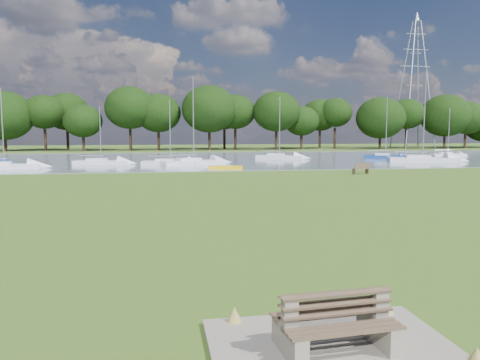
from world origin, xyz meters
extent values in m
plane|color=#5B6625|center=(0.00, 0.00, 0.00)|extent=(220.00, 220.00, 0.00)
cube|color=slate|center=(0.00, 42.00, 0.00)|extent=(220.00, 40.00, 0.10)
cube|color=#4C6626|center=(0.00, 72.00, 0.00)|extent=(220.00, 20.00, 0.40)
cube|color=gray|center=(0.00, -14.00, 0.05)|extent=(4.20, 3.20, 0.10)
cube|color=gray|center=(-0.82, -14.06, 0.34)|extent=(0.33, 1.16, 0.48)
cube|color=gray|center=(-0.82, -14.06, 0.78)|extent=(0.25, 0.21, 0.60)
cube|color=gray|center=(0.82, -13.94, 0.34)|extent=(0.33, 1.16, 0.48)
cube|color=gray|center=(0.82, -13.94, 0.78)|extent=(0.25, 0.21, 0.60)
cube|color=brown|center=(0.03, -14.36, 0.59)|extent=(1.99, 0.59, 0.04)
cube|color=brown|center=(0.01, -14.09, 0.92)|extent=(1.97, 0.29, 0.48)
cube|color=brown|center=(-0.03, -13.64, 0.59)|extent=(1.99, 0.59, 0.04)
cube|color=brown|center=(-0.01, -13.91, 0.92)|extent=(1.97, 0.29, 0.48)
cube|color=brown|center=(13.84, 17.14, 0.24)|extent=(0.17, 0.48, 0.49)
cube|color=brown|center=(15.19, 17.40, 0.24)|extent=(0.17, 0.48, 0.49)
cube|color=brown|center=(14.51, 17.27, 0.49)|extent=(1.65, 0.77, 0.05)
cube|color=brown|center=(14.55, 17.07, 0.74)|extent=(1.57, 0.35, 0.48)
cube|color=yellow|center=(3.51, 24.00, 0.21)|extent=(3.38, 1.47, 0.33)
cylinder|color=#9397A1|center=(47.52, 67.80, 13.24)|extent=(0.23, 0.23, 26.08)
cylinder|color=#9397A1|center=(51.91, 67.80, 13.24)|extent=(0.23, 0.23, 26.08)
cylinder|color=#9397A1|center=(47.52, 72.20, 13.24)|extent=(0.23, 0.23, 26.08)
cylinder|color=#9397A1|center=(51.91, 72.20, 13.24)|extent=(0.23, 0.23, 26.08)
cube|color=#9397A1|center=(49.71, 70.00, 17.15)|extent=(6.59, 0.14, 0.14)
cube|color=#9397A1|center=(49.71, 70.00, 20.55)|extent=(5.46, 0.14, 0.14)
cube|color=#9397A1|center=(49.71, 70.00, 23.68)|extent=(4.33, 0.14, 0.14)
cone|color=#9397A1|center=(49.71, 70.00, 27.23)|extent=(1.13, 1.13, 1.88)
cylinder|color=black|center=(-30.00, 68.00, 2.08)|extent=(0.53, 0.53, 3.76)
ellipsoid|color=black|center=(-30.00, 68.00, 6.67)|extent=(9.59, 9.59, 8.15)
cylinder|color=black|center=(-23.00, 68.00, 2.23)|extent=(0.53, 0.53, 4.07)
ellipsoid|color=black|center=(-23.00, 68.00, 7.20)|extent=(7.46, 7.46, 6.34)
cylinder|color=black|center=(-16.00, 68.00, 2.39)|extent=(0.53, 0.53, 4.37)
ellipsoid|color=black|center=(-16.00, 68.00, 7.73)|extent=(8.52, 8.52, 7.25)
cylinder|color=black|center=(-9.00, 68.00, 1.93)|extent=(0.53, 0.53, 3.45)
ellipsoid|color=black|center=(-9.00, 68.00, 6.15)|extent=(9.59, 9.59, 8.15)
cylinder|color=black|center=(-2.00, 68.00, 2.08)|extent=(0.53, 0.53, 3.76)
ellipsoid|color=black|center=(-2.00, 68.00, 6.67)|extent=(7.46, 7.46, 6.34)
cylinder|color=black|center=(5.00, 68.00, 2.23)|extent=(0.53, 0.53, 4.07)
ellipsoid|color=black|center=(5.00, 68.00, 7.20)|extent=(8.52, 8.52, 7.25)
cylinder|color=black|center=(12.00, 68.00, 2.39)|extent=(0.53, 0.53, 4.37)
ellipsoid|color=black|center=(12.00, 68.00, 7.73)|extent=(9.59, 9.59, 8.15)
cylinder|color=black|center=(19.00, 68.00, 1.93)|extent=(0.53, 0.53, 3.45)
ellipsoid|color=black|center=(19.00, 68.00, 6.15)|extent=(7.46, 7.46, 6.34)
cylinder|color=black|center=(26.00, 68.00, 2.08)|extent=(0.53, 0.53, 3.76)
ellipsoid|color=black|center=(26.00, 68.00, 6.67)|extent=(8.52, 8.52, 7.25)
cylinder|color=black|center=(33.00, 68.00, 2.23)|extent=(0.53, 0.53, 4.07)
ellipsoid|color=black|center=(33.00, 68.00, 7.20)|extent=(9.59, 9.59, 8.15)
cylinder|color=black|center=(40.00, 68.00, 2.39)|extent=(0.53, 0.53, 4.37)
ellipsoid|color=black|center=(40.00, 68.00, 7.73)|extent=(7.46, 7.46, 6.34)
cylinder|color=black|center=(47.00, 68.00, 1.93)|extent=(0.53, 0.53, 3.45)
ellipsoid|color=black|center=(47.00, 68.00, 6.15)|extent=(8.52, 8.52, 7.25)
cylinder|color=black|center=(54.00, 68.00, 2.08)|extent=(0.53, 0.53, 3.76)
ellipsoid|color=black|center=(54.00, 68.00, 6.67)|extent=(9.59, 9.59, 8.15)
cylinder|color=black|center=(61.00, 68.00, 2.23)|extent=(0.53, 0.53, 4.07)
ellipsoid|color=black|center=(61.00, 68.00, 7.20)|extent=(7.46, 7.46, 6.34)
cube|color=silver|center=(0.81, 30.07, 0.41)|extent=(7.19, 3.96, 0.73)
cube|color=silver|center=(0.28, 29.91, 0.85)|extent=(2.78, 2.19, 0.47)
cylinder|color=#A5A8AD|center=(0.81, 30.07, 5.13)|extent=(0.12, 0.12, 9.12)
cube|color=navy|center=(26.83, 36.88, 0.40)|extent=(5.64, 3.53, 0.71)
cube|color=silver|center=(26.43, 37.05, 0.83)|extent=(2.23, 1.85, 0.46)
cylinder|color=#A5A8AD|center=(26.83, 36.88, 4.41)|extent=(0.12, 0.12, 7.71)
cube|color=silver|center=(-9.31, 32.59, 0.37)|extent=(6.18, 2.83, 0.64)
cube|color=silver|center=(-9.77, 32.68, 0.76)|extent=(2.31, 1.70, 0.41)
cylinder|color=#A5A8AD|center=(-9.31, 32.59, 3.49)|extent=(0.11, 0.11, 5.95)
cube|color=silver|center=(12.87, 39.30, 0.39)|extent=(6.35, 4.17, 0.69)
cube|color=silver|center=(12.42, 39.50, 0.81)|extent=(2.54, 2.15, 0.44)
cylinder|color=#A5A8AD|center=(12.87, 39.30, 4.40)|extent=(0.12, 0.12, 7.73)
cube|color=silver|center=(38.79, 41.11, 0.35)|extent=(5.01, 1.41, 0.61)
cube|color=silver|center=(38.39, 41.11, 0.72)|extent=(1.76, 1.10, 0.39)
cylinder|color=#A5A8AD|center=(38.79, 41.11, 3.79)|extent=(0.10, 0.10, 6.62)
cube|color=silver|center=(28.27, 30.31, 0.44)|extent=(8.29, 4.44, 0.78)
cube|color=silver|center=(27.66, 30.49, 0.91)|extent=(3.18, 2.49, 0.50)
cylinder|color=#A5A8AD|center=(28.27, 30.31, 5.85)|extent=(0.13, 0.13, 10.48)
cube|color=silver|center=(-1.71, 30.56, 0.36)|extent=(6.43, 3.30, 0.62)
cube|color=silver|center=(-2.18, 30.69, 0.74)|extent=(2.45, 1.89, 0.40)
cylinder|color=#A5A8AD|center=(-1.71, 30.56, 3.80)|extent=(0.11, 0.11, 6.60)
cube|color=silver|center=(-17.93, 27.87, 0.38)|extent=(6.72, 2.61, 0.66)
cylinder|color=#A5A8AD|center=(-17.93, 27.87, 4.23)|extent=(0.11, 0.11, 7.42)
camera|label=1|loc=(-2.87, -21.19, 3.76)|focal=35.00mm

